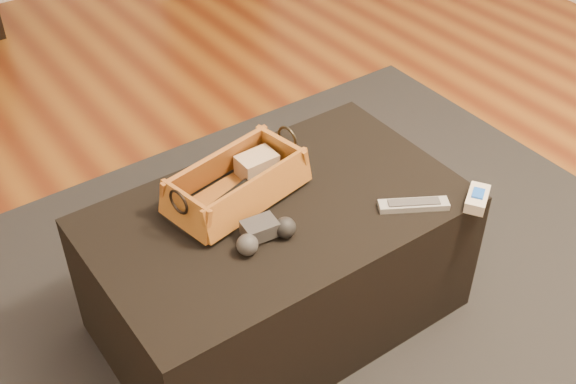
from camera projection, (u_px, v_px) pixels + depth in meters
floor at (304, 306)px, 2.23m from camera, size 5.00×5.50×0.01m
area_rug at (288, 326)px, 2.15m from camera, size 2.60×2.00×0.01m
ottoman at (278, 265)px, 2.05m from camera, size 1.00×0.60×0.42m
tv_remote at (236, 197)px, 1.92m from camera, size 0.21×0.10×0.02m
cloth_bundle at (257, 164)px, 2.00m from camera, size 0.11×0.07×0.06m
wicker_basket at (237, 185)px, 1.92m from camera, size 0.42×0.27×0.14m
game_controller at (264, 233)px, 1.80m from camera, size 0.17×0.10×0.06m
silver_remote at (414, 205)px, 1.91m from camera, size 0.18×0.13×0.02m
cream_gadget at (477, 198)px, 1.92m from camera, size 0.11×0.10×0.04m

